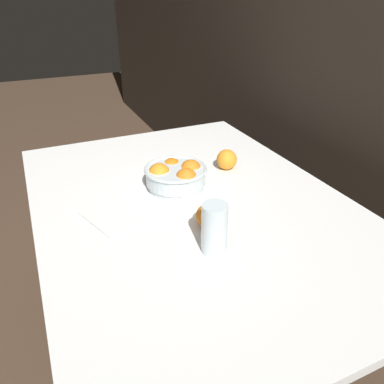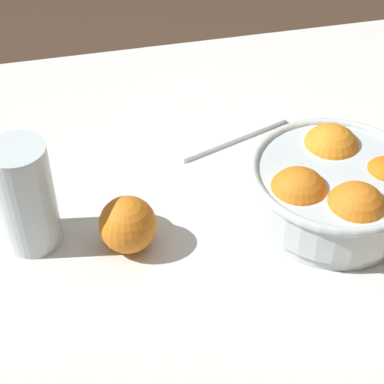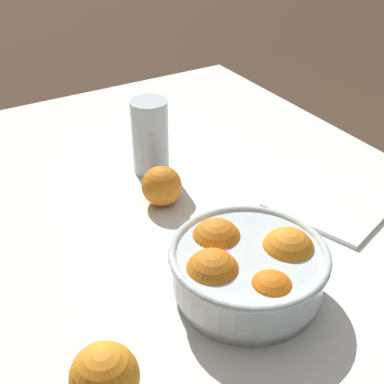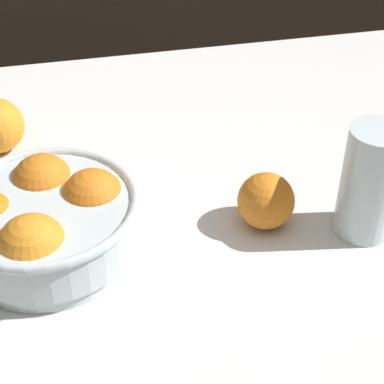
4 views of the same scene
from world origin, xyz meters
The scene contains 6 objects.
dining_table centered at (0.00, 0.00, 0.70)m, with size 1.44×1.03×0.76m.
fruit_bowl centered at (-0.12, -0.01, 0.81)m, with size 0.23×0.23×0.10m.
juice_glass centered at (0.27, -0.05, 0.83)m, with size 0.07×0.07×0.15m.
orange_loose_near_bowl centered at (0.15, -0.02, 0.80)m, with size 0.07×0.07×0.07m, color orange.
orange_loose_front centered at (-0.19, 0.24, 0.81)m, with size 0.08×0.08×0.08m, color orange.
napkin centered at (-0.02, -0.27, 0.77)m, with size 0.19×0.16×0.01m, color white.
Camera 3 is at (-0.58, 0.35, 1.32)m, focal length 50.00 mm.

